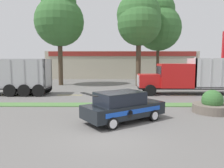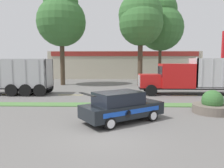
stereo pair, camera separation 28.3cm
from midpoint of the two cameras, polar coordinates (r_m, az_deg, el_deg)
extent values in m
plane|color=slate|center=(9.88, -0.86, -13.18)|extent=(600.00, 600.00, 0.00)
cube|color=#517F42|center=(16.16, 0.05, -5.43)|extent=(120.00, 1.32, 0.06)
cube|color=yellow|center=(22.91, -23.74, -2.58)|extent=(2.40, 0.14, 0.01)
cube|color=yellow|center=(21.19, -10.38, -2.83)|extent=(2.40, 0.14, 0.01)
cube|color=yellow|center=(20.77, 4.38, -2.93)|extent=(2.40, 0.14, 0.01)
cube|color=yellow|center=(21.73, 18.77, -2.83)|extent=(2.40, 0.14, 0.01)
cube|color=#ADADB2|center=(22.89, -22.88, -0.53)|extent=(6.12, 2.34, 0.12)
cube|color=#ADADB2|center=(21.72, -15.83, 2.86)|extent=(0.16, 2.34, 2.62)
cube|color=#ADADB2|center=(21.80, -24.19, 2.57)|extent=(6.12, 0.16, 2.62)
cube|color=#ADADB2|center=(23.78, -21.94, 2.91)|extent=(6.12, 0.16, 2.62)
cube|color=#99999E|center=(21.71, -24.31, 2.55)|extent=(0.10, 0.04, 2.49)
cube|color=#99999E|center=(21.21, -21.32, 2.60)|extent=(0.10, 0.04, 2.49)
cube|color=#99999E|center=(20.76, -18.20, 2.65)|extent=(0.10, 0.04, 2.49)
cylinder|color=black|center=(20.94, -17.99, -1.59)|extent=(1.13, 0.30, 1.13)
cylinder|color=black|center=(23.10, -16.11, -0.83)|extent=(1.13, 0.30, 1.13)
cylinder|color=black|center=(21.41, -21.30, -1.54)|extent=(1.13, 0.30, 1.13)
cylinder|color=black|center=(23.53, -19.15, -0.81)|extent=(1.13, 0.30, 1.13)
cylinder|color=black|center=(21.95, -24.45, -1.50)|extent=(1.13, 0.30, 1.13)
cylinder|color=black|center=(24.02, -22.07, -0.78)|extent=(1.13, 0.30, 1.13)
cube|color=black|center=(22.88, 22.31, -0.98)|extent=(11.77, 1.34, 0.18)
cube|color=red|center=(21.55, 10.17, 0.87)|extent=(2.00, 2.00, 1.24)
cube|color=#B7B7BC|center=(21.42, 7.44, 0.88)|extent=(0.06, 1.70, 1.06)
cube|color=red|center=(22.04, 16.72, 2.15)|extent=(3.07, 2.43, 2.26)
cube|color=black|center=(21.66, 12.78, 3.24)|extent=(0.04, 2.07, 1.02)
cylinder|color=silver|center=(21.75, 21.52, 4.27)|extent=(0.14, 0.14, 1.77)
cube|color=silver|center=(22.51, 20.72, 2.83)|extent=(0.16, 2.43, 2.72)
cube|color=silver|center=(24.81, 27.00, 2.83)|extent=(6.70, 0.16, 2.72)
cube|color=#B2B2B7|center=(21.49, 22.81, 2.61)|extent=(0.10, 0.04, 2.58)
cube|color=#B2B2B7|center=(21.85, 25.15, 2.56)|extent=(0.10, 0.04, 2.58)
cube|color=#B2B2B7|center=(22.26, 27.40, 2.50)|extent=(0.10, 0.04, 2.58)
cylinder|color=black|center=(20.47, 10.63, -1.67)|extent=(1.05, 0.30, 1.05)
cylinder|color=black|center=(22.81, 9.67, -0.86)|extent=(1.05, 0.30, 1.05)
cube|color=black|center=(11.86, 3.42, -6.67)|extent=(4.69, 4.04, 0.67)
cube|color=black|center=(11.58, 2.38, -3.74)|extent=(2.93, 2.72, 0.61)
cube|color=black|center=(11.53, 2.39, -2.14)|extent=(2.93, 2.72, 0.04)
cube|color=black|center=(10.57, -5.78, -2.71)|extent=(1.01, 1.33, 0.03)
cube|color=blue|center=(11.13, 6.32, -7.20)|extent=(2.92, 2.02, 0.24)
cylinder|color=black|center=(10.94, 4.97, -7.78)|extent=(0.31, 0.22, 0.37)
cylinder|color=black|center=(12.16, 11.18, -8.10)|extent=(0.61, 0.51, 0.61)
cylinder|color=silver|center=(12.09, 11.53, -8.19)|extent=(0.36, 0.25, 0.42)
cylinder|color=black|center=(13.44, 5.86, -6.64)|extent=(0.61, 0.51, 0.61)
cylinder|color=silver|center=(13.52, 5.57, -6.56)|extent=(0.36, 0.25, 0.42)
cylinder|color=black|center=(10.48, 0.23, -10.29)|extent=(0.61, 0.51, 0.61)
cylinder|color=silver|center=(10.40, 0.56, -10.43)|extent=(0.36, 0.25, 0.42)
cylinder|color=black|center=(11.95, -4.51, -8.25)|extent=(0.61, 0.51, 0.61)
cylinder|color=silver|center=(12.04, -4.75, -8.14)|extent=(0.36, 0.25, 0.42)
cylinder|color=#6B6056|center=(15.19, 25.15, -5.86)|extent=(2.38, 2.38, 0.53)
sphere|color=#386B33|center=(15.10, 25.24, -3.91)|extent=(1.31, 1.31, 1.31)
cube|color=#BCB29E|center=(44.45, 3.17, 5.07)|extent=(27.11, 12.00, 4.91)
cube|color=maroon|center=(38.41, 3.46, 7.90)|extent=(25.75, 0.10, 0.80)
cylinder|color=#473828|center=(28.71, 7.58, 7.08)|extent=(0.56, 0.56, 7.54)
sphere|color=#386B33|center=(29.29, 7.73, 17.52)|extent=(5.60, 5.60, 5.60)
cylinder|color=#473828|center=(28.15, 7.73, 5.89)|extent=(0.53, 0.53, 6.35)
sphere|color=#386B33|center=(28.52, 7.87, 15.33)|extent=(5.47, 5.47, 5.47)
sphere|color=#386B33|center=(28.96, 7.94, 19.61)|extent=(3.83, 3.83, 3.83)
cylinder|color=#473828|center=(30.08, -12.56, 6.02)|extent=(0.60, 0.60, 6.57)
sphere|color=#386B33|center=(30.50, -12.79, 15.55)|extent=(6.43, 6.43, 6.43)
sphere|color=#386B33|center=(31.03, -12.91, 20.24)|extent=(4.50, 4.50, 4.50)
cylinder|color=#473828|center=(33.57, 12.61, 5.70)|extent=(0.45, 0.45, 6.20)
sphere|color=#386B33|center=(33.91, 12.81, 14.07)|extent=(6.68, 6.68, 6.68)
sphere|color=#386B33|center=(34.39, 12.93, 18.48)|extent=(4.67, 4.67, 4.67)
camera|label=1|loc=(0.14, -89.50, 0.05)|focal=35.00mm
camera|label=2|loc=(0.14, 90.50, -0.05)|focal=35.00mm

